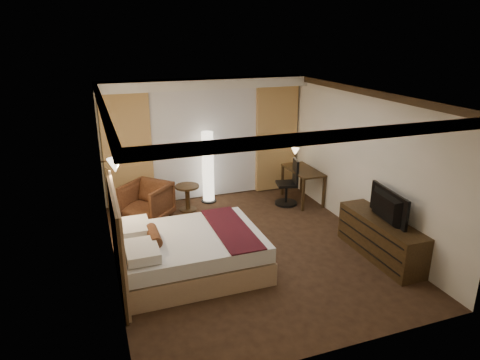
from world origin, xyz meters
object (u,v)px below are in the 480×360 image
object	(u,v)px
armchair	(147,200)
television	(383,203)
bed	(192,253)
desk	(302,185)
side_table	(188,198)
floor_lamp	(208,167)
office_chair	(287,182)
dresser	(381,238)

from	to	relation	value
armchair	television	xyz separation A→B (m)	(3.45, -2.88, 0.57)
bed	desk	xyz separation A→B (m)	(3.05, 2.07, 0.05)
side_table	floor_lamp	xyz separation A→B (m)	(0.56, 0.34, 0.53)
side_table	bed	bearing A→B (deg)	-101.65
desk	office_chair	distance (m)	0.44
side_table	office_chair	bearing A→B (deg)	-10.75
television	floor_lamp	bearing A→B (deg)	36.95
floor_lamp	desk	size ratio (longest dim) A/B	1.44
bed	floor_lamp	xyz separation A→B (m)	(1.06, 2.77, 0.49)
side_table	floor_lamp	bearing A→B (deg)	31.30
dresser	bed	bearing A→B (deg)	168.40
armchair	floor_lamp	world-z (taller)	floor_lamp
floor_lamp	dresser	distance (m)	3.99
dresser	desk	bearing A→B (deg)	91.06
floor_lamp	television	bearing A→B (deg)	-59.52
side_table	desk	distance (m)	2.57
dresser	television	distance (m)	0.65
side_table	television	xyz separation A→B (m)	(2.56, -3.06, 0.71)
desk	floor_lamp	bearing A→B (deg)	160.70
bed	dresser	size ratio (longest dim) A/B	1.23
bed	dresser	distance (m)	3.16
office_chair	side_table	bearing A→B (deg)	-177.60
dresser	armchair	bearing A→B (deg)	140.37
armchair	floor_lamp	distance (m)	1.58
bed	side_table	distance (m)	2.48
floor_lamp	television	xyz separation A→B (m)	(2.00, -3.40, 0.19)
dresser	television	xyz separation A→B (m)	(-0.03, 0.00, 0.65)
bed	desk	bearing A→B (deg)	34.26
armchair	television	size ratio (longest dim) A/B	0.82
bed	floor_lamp	bearing A→B (deg)	69.03
bed	side_table	bearing A→B (deg)	78.35
armchair	office_chair	xyz separation A→B (m)	(3.01, -0.22, 0.09)
office_chair	desk	bearing A→B (deg)	19.97
armchair	floor_lamp	bearing A→B (deg)	65.04
office_chair	dresser	world-z (taller)	office_chair
bed	side_table	xyz separation A→B (m)	(0.50, 2.43, -0.04)
side_table	dresser	world-z (taller)	dresser
floor_lamp	office_chair	xyz separation A→B (m)	(1.57, -0.74, -0.29)
desk	television	size ratio (longest dim) A/B	1.08
bed	armchair	distance (m)	2.28
floor_lamp	dresser	size ratio (longest dim) A/B	0.90
television	desk	bearing A→B (deg)	6.89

